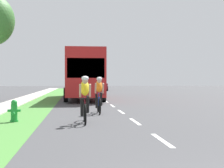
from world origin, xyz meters
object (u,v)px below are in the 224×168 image
object	(u,v)px
sedan_maroon	(100,85)
cyclist_trailing	(99,95)
bus_red	(84,73)
cyclist_lead	(85,99)
fire_hydrant_green	(14,111)
suv_silver	(80,83)
pickup_white	(92,83)

from	to	relation	value
sedan_maroon	cyclist_trailing	bearing A→B (deg)	-94.36
cyclist_trailing	sedan_maroon	distance (m)	30.64
cyclist_trailing	bus_red	bearing A→B (deg)	92.05
cyclist_lead	sedan_maroon	distance (m)	33.78
fire_hydrant_green	suv_silver	bearing A→B (deg)	86.39
sedan_maroon	cyclist_lead	bearing A→B (deg)	-95.14
fire_hydrant_green	cyclist_lead	xyz separation A→B (m)	(2.42, -0.57, 0.44)
cyclist_trailing	sedan_maroon	bearing A→B (deg)	85.64
suv_silver	pickup_white	xyz separation A→B (m)	(2.59, 10.42, -0.12)
cyclist_lead	suv_silver	size ratio (longest dim) A/B	0.37
sedan_maroon	bus_red	bearing A→B (deg)	-98.02
fire_hydrant_green	bus_red	world-z (taller)	bus_red
cyclist_lead	cyclist_trailing	distance (m)	3.17
fire_hydrant_green	sedan_maroon	distance (m)	33.52
cyclist_trailing	suv_silver	distance (m)	42.69
sedan_maroon	suv_silver	world-z (taller)	suv_silver
bus_red	suv_silver	size ratio (longest dim) A/B	2.47
fire_hydrant_green	sedan_maroon	xyz separation A→B (m)	(5.45, 33.07, 0.40)
bus_red	suv_silver	world-z (taller)	bus_red
sedan_maroon	pickup_white	size ratio (longest dim) A/B	0.84
bus_red	sedan_maroon	distance (m)	19.59
suv_silver	cyclist_lead	bearing A→B (deg)	-90.53
cyclist_lead	pickup_white	xyz separation A→B (m)	(3.01, 56.21, 0.02)
fire_hydrant_green	bus_red	size ratio (longest dim) A/B	0.07
cyclist_trailing	suv_silver	bearing A→B (deg)	90.36
bus_red	sedan_maroon	bearing A→B (deg)	81.98
cyclist_lead	bus_red	size ratio (longest dim) A/B	0.15
cyclist_lead	sedan_maroon	bearing A→B (deg)	84.86
cyclist_trailing	bus_red	xyz separation A→B (m)	(-0.40, 11.19, 1.17)
sedan_maroon	pickup_white	xyz separation A→B (m)	(-0.01, 22.56, 0.06)
suv_silver	pickup_white	bearing A→B (deg)	76.07
fire_hydrant_green	bus_red	xyz separation A→B (m)	(2.72, 13.71, 1.61)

